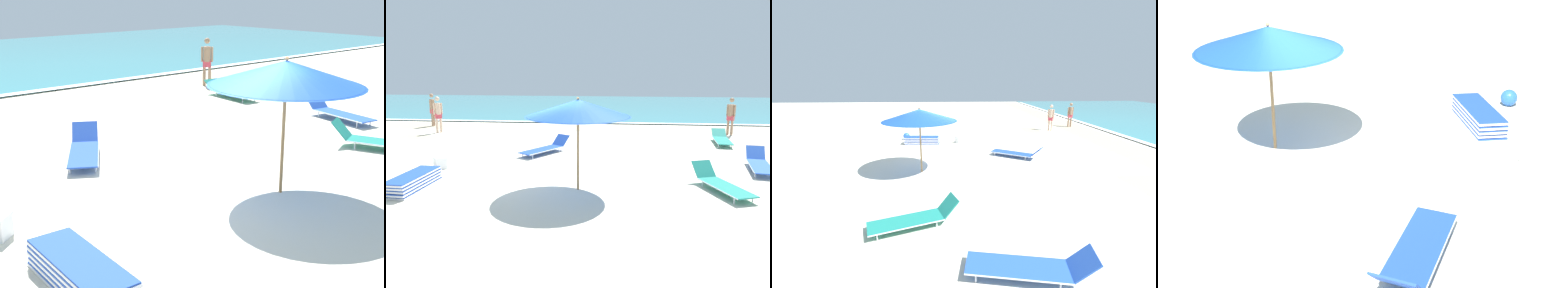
# 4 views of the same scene
# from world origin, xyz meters

# --- Properties ---
(ground_plane) EXTENTS (60.00, 60.00, 0.16)m
(ground_plane) POSITION_xyz_m (0.00, 0.01, -0.08)
(ground_plane) COLOR beige
(beach_umbrella) EXTENTS (2.71, 2.71, 2.44)m
(beach_umbrella) POSITION_xyz_m (1.15, -0.70, 2.15)
(beach_umbrella) COLOR #9E7547
(beach_umbrella) RESTS_ON ground_plane
(lounger_stack) EXTENTS (0.71, 1.92, 0.41)m
(lounger_stack) POSITION_xyz_m (-3.20, -1.12, 0.21)
(lounger_stack) COLOR blue
(lounger_stack) RESTS_ON ground_plane
(sun_lounger_under_umbrella) EXTENTS (1.70, 2.20, 0.57)m
(sun_lounger_under_umbrella) POSITION_xyz_m (-0.49, 3.36, 0.21)
(sun_lounger_under_umbrella) COLOR blue
(sun_lounger_under_umbrella) RESTS_ON ground_plane
(sun_lounger_beside_umbrella) EXTENTS (0.84, 2.27, 0.48)m
(sun_lounger_beside_umbrella) POSITION_xyz_m (6.56, 5.88, 0.20)
(sun_lounger_beside_umbrella) COLOR #1E8475
(sun_lounger_beside_umbrella) RESTS_ON ground_plane
(sun_lounger_near_water_left) EXTENTS (1.00, 2.28, 0.57)m
(sun_lounger_near_water_left) POSITION_xyz_m (6.63, 1.76, 0.21)
(sun_lounger_near_water_left) COLOR blue
(sun_lounger_near_water_left) RESTS_ON ground_plane
(sun_lounger_near_water_right) EXTENTS (1.29, 2.19, 0.58)m
(sun_lounger_near_water_right) POSITION_xyz_m (4.88, -0.46, 0.22)
(sun_lounger_near_water_right) COLOR #1E8475
(sun_lounger_near_water_right) RESTS_ON ground_plane
(beachgoer_strolling_adult) EXTENTS (0.34, 0.35, 1.76)m
(beachgoer_strolling_adult) POSITION_xyz_m (7.47, 8.01, 1.00)
(beachgoer_strolling_adult) COLOR #A37A5B
(beachgoer_strolling_adult) RESTS_ON ground_plane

